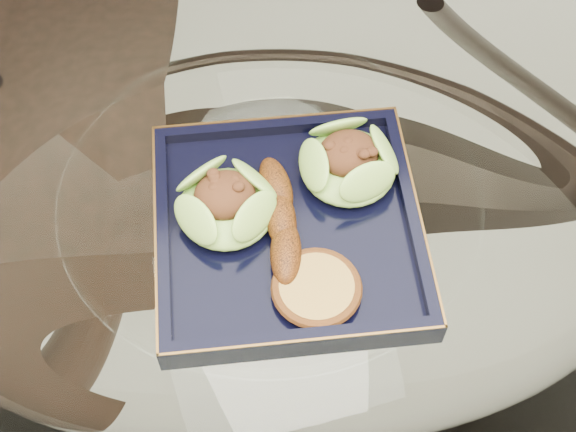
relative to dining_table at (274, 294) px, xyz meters
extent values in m
cylinder|color=white|center=(0.00, 0.00, 0.16)|extent=(1.10, 1.10, 0.01)
torus|color=black|center=(0.00, 0.00, 0.16)|extent=(1.13, 1.13, 0.02)
torus|color=black|center=(0.00, 0.00, -0.48)|extent=(0.81, 0.81, 0.02)
cylinder|color=black|center=(0.28, 0.28, -0.22)|extent=(0.04, 0.04, 0.75)
cylinder|color=black|center=(-0.28, 0.28, -0.22)|extent=(0.04, 0.04, 0.75)
cube|color=#331911|center=(-0.24, 0.41, -0.10)|extent=(0.52, 0.52, 0.04)
cylinder|color=#331911|center=(-0.08, 0.18, -0.36)|extent=(0.03, 0.03, 0.48)
cylinder|color=#331911|center=(-0.39, 0.63, -0.36)|extent=(0.03, 0.03, 0.48)
cylinder|color=#331911|center=(-0.01, 0.56, -0.36)|extent=(0.03, 0.03, 0.48)
cube|color=black|center=(0.01, -0.02, 0.17)|extent=(0.31, 0.31, 0.02)
ellipsoid|color=#639B2D|center=(-0.04, 0.01, 0.20)|extent=(0.11, 0.11, 0.04)
ellipsoid|color=olive|center=(0.09, 0.03, 0.20)|extent=(0.13, 0.13, 0.04)
ellipsoid|color=#662F0A|center=(0.01, -0.02, 0.20)|extent=(0.05, 0.15, 0.03)
cylinder|color=#B98F3D|center=(0.02, -0.10, 0.19)|extent=(0.10, 0.10, 0.01)
camera|label=1|loc=(-0.10, -0.45, 0.88)|focal=50.00mm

